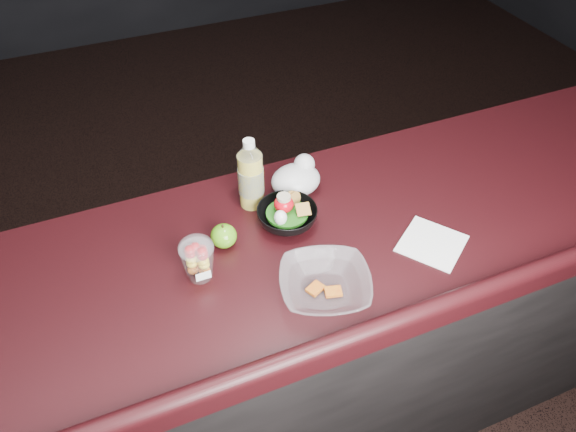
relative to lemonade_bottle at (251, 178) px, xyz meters
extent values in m
cube|color=black|center=(-0.06, -0.20, -0.62)|extent=(4.00, 0.65, 0.98)
cube|color=black|center=(-0.06, -0.20, -0.11)|extent=(4.06, 0.71, 0.04)
cylinder|color=gold|center=(0.00, 0.00, -0.01)|extent=(0.07, 0.07, 0.17)
cylinder|color=white|center=(0.00, 0.00, -0.01)|extent=(0.07, 0.07, 0.17)
cone|color=white|center=(0.00, 0.00, 0.10)|extent=(0.07, 0.07, 0.03)
cylinder|color=white|center=(0.00, 0.00, 0.12)|extent=(0.03, 0.03, 0.02)
cylinder|color=#072D99|center=(0.00, 0.00, -0.01)|extent=(0.08, 0.08, 0.08)
ellipsoid|color=white|center=(-0.22, -0.21, 0.01)|extent=(0.09, 0.09, 0.05)
ellipsoid|color=#459210|center=(-0.13, -0.13, -0.06)|extent=(0.07, 0.07, 0.07)
cylinder|color=black|center=(-0.13, -0.13, -0.03)|extent=(0.01, 0.01, 0.01)
ellipsoid|color=silver|center=(0.14, 0.00, -0.05)|extent=(0.15, 0.12, 0.09)
sphere|color=silver|center=(0.18, 0.02, -0.02)|extent=(0.06, 0.06, 0.06)
imported|color=black|center=(0.06, -0.12, -0.07)|extent=(0.18, 0.18, 0.05)
cylinder|color=#0F470C|center=(0.06, -0.12, -0.06)|extent=(0.12, 0.12, 0.01)
ellipsoid|color=red|center=(0.06, -0.11, -0.03)|extent=(0.06, 0.06, 0.05)
cylinder|color=beige|center=(0.06, -0.11, -0.01)|extent=(0.04, 0.04, 0.01)
ellipsoid|color=white|center=(0.03, -0.15, -0.04)|extent=(0.04, 0.04, 0.05)
imported|color=silver|center=(0.05, -0.39, -0.07)|extent=(0.29, 0.29, 0.06)
cube|color=#990F0C|center=(0.03, -0.38, -0.08)|extent=(0.05, 0.05, 0.01)
cube|color=#990F0C|center=(0.07, -0.41, -0.08)|extent=(0.05, 0.04, 0.01)
cube|color=white|center=(0.40, -0.35, -0.09)|extent=(0.22, 0.22, 0.00)
camera|label=1|loc=(-0.39, -1.19, 1.01)|focal=35.00mm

